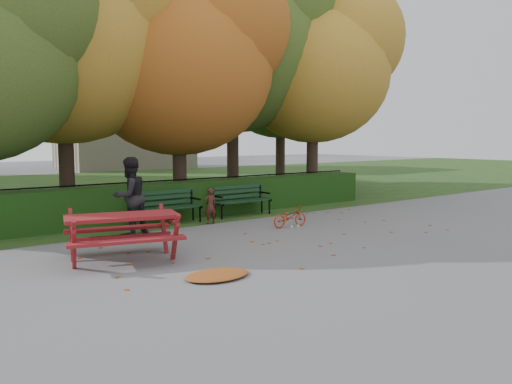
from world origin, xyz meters
TOP-DOWN VIEW (x-y plane):
  - ground at (0.00, 0.00)m, footprint 90.00×90.00m
  - grass_strip at (0.00, 14.00)m, footprint 90.00×90.00m
  - building_right at (8.00, 28.00)m, footprint 9.00×6.00m
  - hedge at (0.00, 4.50)m, footprint 13.00×0.90m
  - iron_fence at (0.00, 5.30)m, footprint 14.00×0.04m
  - tree_b at (-2.44, 6.75)m, footprint 6.72×6.40m
  - tree_c at (0.83, 5.96)m, footprint 6.30×6.00m
  - tree_d at (3.88, 7.23)m, footprint 7.14×6.80m
  - tree_e at (6.52, 5.77)m, footprint 6.09×5.80m
  - tree_g at (8.33, 9.76)m, footprint 6.30×6.00m
  - bench_left at (-1.30, 3.70)m, footprint 1.80×0.57m
  - bench_right at (1.10, 3.70)m, footprint 1.80×0.57m
  - picnic_table at (-3.77, 0.68)m, footprint 2.34×2.07m
  - leaf_pile at (-3.02, -1.32)m, footprint 1.30×1.07m
  - leaf_scatter at (0.00, 0.30)m, footprint 9.00×5.70m
  - child at (-0.36, 3.04)m, footprint 0.36×0.25m
  - adult at (-2.65, 2.90)m, footprint 1.03×0.90m
  - bicycle at (0.98, 1.41)m, footprint 1.03×0.42m

SIDE VIEW (x-z plane):
  - ground at x=0.00m, z-range 0.00..0.00m
  - grass_strip at x=0.00m, z-range 0.01..0.01m
  - leaf_scatter at x=0.00m, z-range 0.00..0.01m
  - leaf_pile at x=-3.02m, z-range 0.00..0.08m
  - bicycle at x=0.98m, z-range 0.00..0.53m
  - child at x=-0.36m, z-range 0.00..0.95m
  - hedge at x=0.00m, z-range 0.00..1.00m
  - bench_left at x=-1.30m, z-range 0.08..0.96m
  - bench_right at x=1.10m, z-range 0.08..0.96m
  - iron_fence at x=0.00m, z-range 0.03..1.05m
  - picnic_table at x=-3.77m, z-range 0.18..1.15m
  - adult at x=-2.65m, z-range 0.00..1.81m
  - tree_c at x=0.83m, z-range 0.82..8.82m
  - tree_e at x=6.52m, z-range 1.01..9.16m
  - tree_g at x=8.33m, z-range 1.10..9.65m
  - tree_b at x=-2.44m, z-range 1.01..9.80m
  - tree_d at x=3.88m, z-range 1.19..10.77m
  - building_right at x=8.00m, z-range 0.00..12.00m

